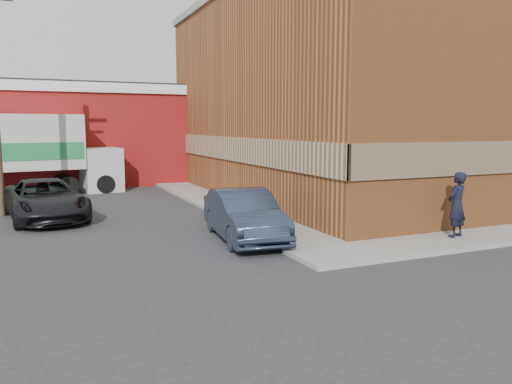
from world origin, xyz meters
name	(u,v)px	position (x,y,z in m)	size (l,w,h in m)	color
ground	(299,252)	(0.00, 0.00, 0.00)	(90.00, 90.00, 0.00)	#28282B
brick_building	(367,97)	(8.50, 9.00, 4.68)	(14.25, 18.25, 9.36)	#A15729
sidewalk_west	(212,201)	(0.60, 9.00, 0.06)	(1.80, 18.00, 0.12)	gray
warehouse	(40,134)	(-6.00, 20.00, 2.81)	(16.30, 8.30, 5.60)	maroon
man	(457,205)	(4.68, -0.71, 1.05)	(0.68, 0.45, 1.87)	black
sedan	(244,215)	(-0.80, 1.86, 0.73)	(1.54, 4.40, 1.45)	#2B3649
suv_a	(45,200)	(-6.02, 7.54, 0.71)	(2.36, 5.12, 1.42)	black
box_truck	(32,149)	(-6.42, 14.63, 2.20)	(7.93, 3.13, 3.81)	beige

